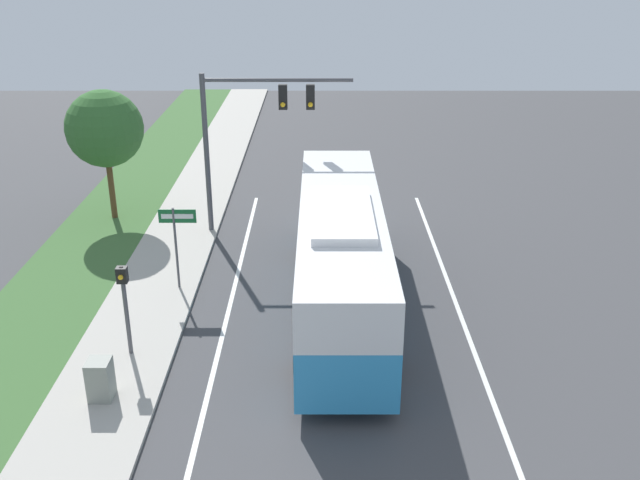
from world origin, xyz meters
The scene contains 10 objects.
ground_plane centered at (0.00, 0.00, 0.00)m, with size 80.00×80.00×0.00m, color #424244.
sidewalk centered at (-6.20, 0.00, 0.06)m, with size 2.80×80.00×0.12m.
lane_divider_near centered at (-3.60, 0.00, 0.00)m, with size 0.14×30.00×0.01m.
lane_divider_far centered at (3.60, 0.00, 0.00)m, with size 0.14×30.00×0.01m.
bus centered at (-0.11, 4.71, 1.96)m, with size 2.67×12.35×3.58m.
signal_gantry centered at (-3.36, 10.92, 4.43)m, with size 5.62×0.41×6.24m.
pedestrian_signal centered at (-5.99, 1.73, 1.88)m, with size 0.28×0.34×2.73m.
street_sign centered at (-5.33, 5.81, 2.02)m, with size 1.20×0.08×2.90m.
utility_cabinet centered at (-6.19, -0.37, 0.65)m, with size 0.58×0.60×1.05m.
roadside_tree centered at (-9.25, 12.33, 3.83)m, with size 3.06×3.06×5.27m.
Camera 1 is at (-0.74, -15.28, 10.65)m, focal length 40.00 mm.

